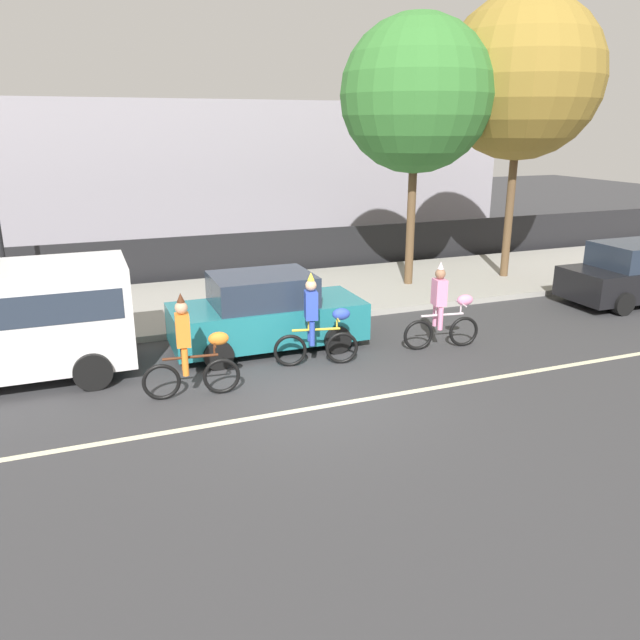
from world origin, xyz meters
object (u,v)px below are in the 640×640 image
object	(u,v)px
parade_cyclist_orange	(191,352)
parade_cyclist_pink	(443,311)
parked_car_teal	(266,313)
parade_cyclist_cobalt	(317,325)
parked_car_black	(636,274)

from	to	relation	value
parade_cyclist_orange	parade_cyclist_pink	size ratio (longest dim) A/B	1.00
parade_cyclist_pink	parked_car_teal	size ratio (longest dim) A/B	0.47
parked_car_teal	parade_cyclist_orange	bearing A→B (deg)	-134.31
parade_cyclist_cobalt	parked_car_teal	xyz separation A→B (m)	(-0.65, 1.35, -0.06)
parade_cyclist_orange	parked_car_teal	distance (m)	2.79
parade_cyclist_orange	parked_car_black	size ratio (longest dim) A/B	0.47
parade_cyclist_orange	parked_car_black	xyz separation A→B (m)	(12.34, 1.92, -0.06)
parade_cyclist_orange	parked_car_teal	bearing A→B (deg)	45.69
parked_car_teal	parade_cyclist_pink	bearing A→B (deg)	-21.40
parade_cyclist_cobalt	parked_car_teal	distance (m)	1.50
parade_cyclist_pink	parked_car_teal	xyz separation A→B (m)	(-3.54, 1.39, -0.06)
parade_cyclist_cobalt	parade_cyclist_pink	distance (m)	2.88
parked_car_teal	parked_car_black	distance (m)	10.39
parade_cyclist_cobalt	parade_cyclist_pink	size ratio (longest dim) A/B	1.00
parked_car_teal	parade_cyclist_cobalt	bearing A→B (deg)	-64.12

